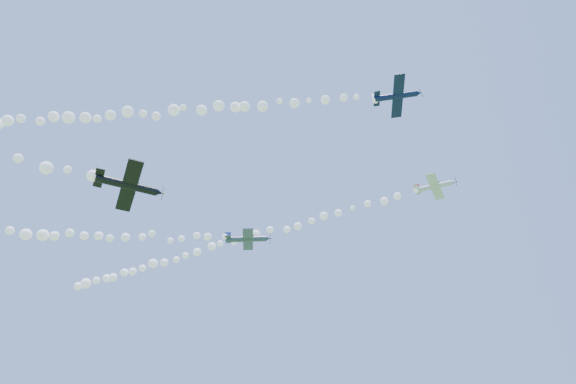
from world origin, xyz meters
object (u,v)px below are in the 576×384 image
at_px(plane_white, 435,186).
at_px(plane_grey, 248,239).
at_px(plane_black, 129,185).
at_px(plane_navy, 398,96).

distance_m(plane_white, plane_grey, 33.65).
bearing_deg(plane_white, plane_black, -124.13).
distance_m(plane_navy, plane_black, 35.76).
height_order(plane_white, plane_black, plane_white).
bearing_deg(plane_navy, plane_white, 69.24).
xyz_separation_m(plane_navy, plane_black, (-28.75, -13.88, -16.12)).
bearing_deg(plane_white, plane_grey, -155.05).
xyz_separation_m(plane_navy, plane_grey, (-28.64, 13.49, -7.52)).
xyz_separation_m(plane_grey, plane_black, (-0.12, -27.36, -8.59)).
distance_m(plane_white, plane_navy, 25.57).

